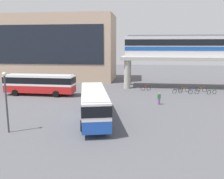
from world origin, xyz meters
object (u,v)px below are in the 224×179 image
Objects in this scene: bicycle_green at (212,92)px; pedestrian_walking_across at (159,99)px; bicycle_red at (146,88)px; bicycle_blue at (194,92)px; station_building at (52,48)px; train at (189,46)px; bicycle_orange at (201,89)px; bus_secondary at (40,83)px; bicycle_black at (177,91)px; bus_main at (94,102)px; bicycle_brown at (184,89)px.

pedestrian_walking_across is (-8.88, -7.87, 0.38)m from bicycle_green.
bicycle_red is 0.98× the size of bicycle_blue.
station_building is 29.90m from train.
bicycle_green is 0.93× the size of bicycle_orange.
bus_secondary is 26.66m from bicycle_orange.
train is 9.48m from bicycle_black.
pedestrian_walking_across is at bearing -81.01° from bicycle_red.
bicycle_black is at bearing -27.49° from station_building.
station_building reaches higher than bus_secondary.
station_building is at bearing 158.85° from bicycle_orange.
train is at bearing 114.81° from bicycle_orange.
bus_main is 23.20m from bicycle_orange.
bus_main reaches higher than bicycle_orange.
bicycle_orange is at bearing 119.04° from bicycle_green.
pedestrian_walking_across is at bearing -12.06° from bus_secondary.
bicycle_green is at bearing -1.98° from bicycle_black.
station_building reaches higher than bicycle_blue.
bicycle_brown is (23.00, 5.66, -1.63)m from bus_secondary.
station_building is at bearing 104.25° from bus_secondary.
bus_secondary is at bearing 133.32° from bus_main.
train is 14.46× the size of pedestrian_walking_across.
bicycle_black is (26.24, -13.65, -6.77)m from station_building.
bicycle_blue is at bearing -5.84° from bicycle_black.
bicycle_red is (21.14, -11.80, -6.77)m from station_building.
bicycle_green is at bearing 44.07° from bus_main.
train is at bearing 65.34° from bicycle_black.
bicycle_green is at bearing -23.66° from station_building.
station_building reaches higher than bicycle_orange.
bicycle_orange is (9.30, 0.02, 0.00)m from bicycle_red.
train reaches higher than pedestrian_walking_across.
bicycle_orange is 1.00× the size of bicycle_blue.
bicycle_brown is 1.01× the size of bicycle_red.
bicycle_brown is at bearing 55.08° from bus_main.
pedestrian_walking_across reaches higher than bicycle_orange.
train is (28.76, -8.15, 0.52)m from station_building.
bicycle_black is at bearing 55.71° from bus_main.
bus_main is at bearing -107.81° from bicycle_red.
station_building is at bearing 152.51° from bicycle_black.
bicycle_orange is (25.91, 6.05, -1.63)m from bus_secondary.
station_building reaches higher than bicycle_red.
bicycle_red is at bearing -29.16° from station_building.
bicycle_red and bicycle_orange have the same top height.
bus_secondary is 23.74m from bicycle_brown.
bus_secondary is 6.64× the size of bicycle_green.
bus_secondary reaches higher than bicycle_green.
bicycle_brown is 6.40m from bicycle_red.
bicycle_orange is (14.97, 17.66, -1.63)m from bus_main.
bicycle_black is 1.97m from bicycle_brown.
pedestrian_walking_across is (1.57, -9.91, 0.38)m from bicycle_red.
bicycle_brown is at bearing 125.20° from bicycle_blue.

